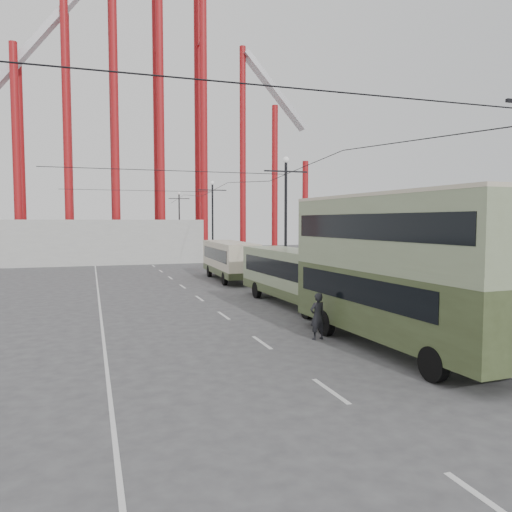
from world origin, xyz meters
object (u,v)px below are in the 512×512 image
object	(u,v)px
single_decker_cream	(229,259)
pedestrian	(317,316)
double_decker_bus	(396,263)
single_decker_green	(296,275)

from	to	relation	value
single_decker_cream	pedestrian	bearing A→B (deg)	-93.63
single_decker_cream	double_decker_bus	bearing A→B (deg)	-88.13
double_decker_bus	single_decker_cream	bearing A→B (deg)	86.93
single_decker_green	single_decker_cream	bearing A→B (deg)	89.44
single_decker_cream	pedestrian	world-z (taller)	single_decker_cream
single_decker_green	double_decker_bus	bearing A→B (deg)	-94.04
double_decker_bus	single_decker_green	size ratio (longest dim) A/B	0.98
single_decker_green	pedestrian	world-z (taller)	single_decker_green
single_decker_green	single_decker_cream	xyz separation A→B (m)	(-0.33, 13.24, -0.03)
single_decker_green	single_decker_cream	size ratio (longest dim) A/B	1.11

